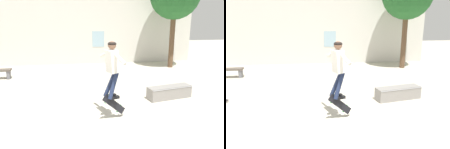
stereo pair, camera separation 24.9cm
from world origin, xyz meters
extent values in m
plane|color=beige|center=(0.00, 0.00, 0.00)|extent=(40.00, 40.00, 0.00)
cube|color=beige|center=(0.00, 8.19, 2.01)|extent=(13.41, 0.40, 4.02)
cube|color=#99B7C6|center=(0.95, 7.98, 1.47)|extent=(0.70, 0.02, 0.90)
cylinder|color=brown|center=(4.83, 6.43, 1.45)|extent=(0.27, 0.27, 2.90)
cube|color=slate|center=(-3.41, 5.30, 0.18)|extent=(0.13, 0.34, 0.37)
cube|color=gray|center=(2.79, 1.82, 0.21)|extent=(1.60, 0.73, 0.42)
cube|color=#B7B7BC|center=(2.83, 1.61, 0.41)|extent=(1.53, 0.33, 0.02)
cube|color=silver|center=(0.59, 0.57, 1.61)|extent=(0.36, 0.41, 0.60)
sphere|color=brown|center=(0.59, 0.57, 2.02)|extent=(0.27, 0.27, 0.21)
ellipsoid|color=black|center=(0.59, 0.57, 2.06)|extent=(0.28, 0.28, 0.12)
cylinder|color=#1E2847|center=(0.56, 0.65, 0.99)|extent=(0.43, 0.16, 0.76)
cube|color=black|center=(0.59, 0.66, 0.64)|extent=(0.28, 0.19, 0.07)
cylinder|color=#1E2847|center=(0.62, 0.49, 0.99)|extent=(0.37, 0.32, 0.76)
cube|color=black|center=(0.65, 0.50, 0.64)|extent=(0.28, 0.19, 0.07)
cylinder|color=silver|center=(0.46, 0.91, 1.75)|extent=(0.26, 0.51, 0.26)
cylinder|color=silver|center=(0.72, 0.22, 1.75)|extent=(0.26, 0.51, 0.26)
cube|color=black|center=(0.64, 0.52, 0.43)|extent=(0.68, 0.33, 0.69)
cylinder|color=green|center=(0.85, 0.67, 0.33)|extent=(0.07, 0.07, 0.05)
cylinder|color=green|center=(0.74, 0.60, 0.18)|extent=(0.07, 0.07, 0.05)
cylinder|color=green|center=(0.50, 0.53, 0.67)|extent=(0.07, 0.07, 0.05)
cylinder|color=green|center=(0.39, 0.45, 0.52)|extent=(0.07, 0.07, 0.05)
camera|label=1|loc=(-0.28, -4.89, 2.71)|focal=35.00mm
camera|label=2|loc=(-0.03, -4.93, 2.71)|focal=35.00mm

